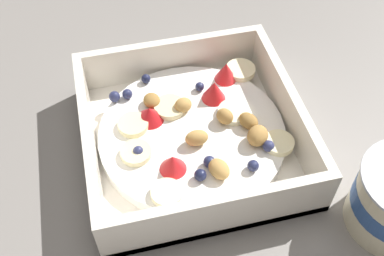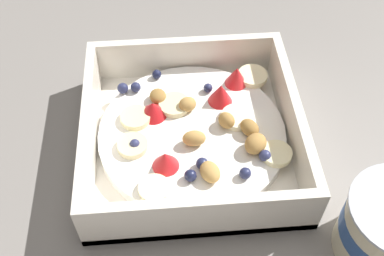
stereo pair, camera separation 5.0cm
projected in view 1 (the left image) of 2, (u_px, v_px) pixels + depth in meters
The scene contains 2 objects.
ground_plane at pixel (207, 155), 0.52m from camera, with size 2.40×2.40×0.00m, color gray.
fruit_bowl at pixel (193, 133), 0.51m from camera, with size 0.23×0.23×0.06m.
Camera 1 is at (0.29, -0.09, 0.42)m, focal length 43.41 mm.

